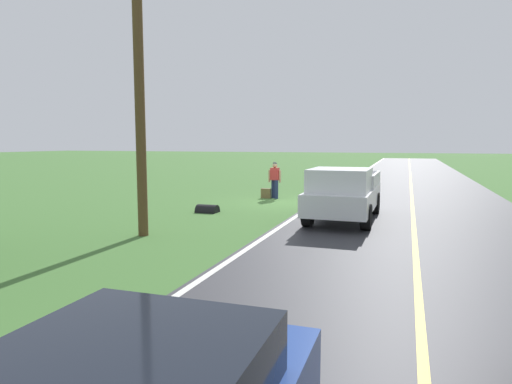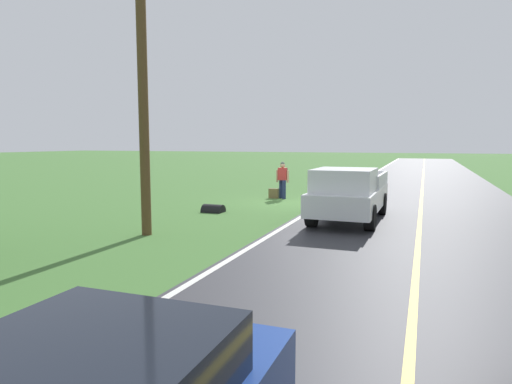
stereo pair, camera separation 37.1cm
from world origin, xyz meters
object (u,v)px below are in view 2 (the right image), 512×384
at_px(suitcase_carried, 274,193).
at_px(pickup_truck_passing, 349,193).
at_px(hitchhiker_walking, 283,178).
at_px(utility_pole_roadside, 143,77).

bearing_deg(suitcase_carried, pickup_truck_passing, 39.71).
height_order(suitcase_carried, pickup_truck_passing, pickup_truck_passing).
bearing_deg(pickup_truck_passing, hitchhiker_walking, -52.72).
bearing_deg(pickup_truck_passing, suitcase_carried, -49.40).
relative_size(pickup_truck_passing, utility_pole_roadside, 0.61).
distance_m(hitchhiker_walking, utility_pole_roadside, 10.14).
distance_m(hitchhiker_walking, pickup_truck_passing, 6.47).
distance_m(pickup_truck_passing, utility_pole_roadside, 7.52).
xyz_separation_m(hitchhiker_walking, utility_pole_roadside, (1.16, 9.45, 3.48)).
height_order(hitchhiker_walking, suitcase_carried, hitchhiker_walking).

